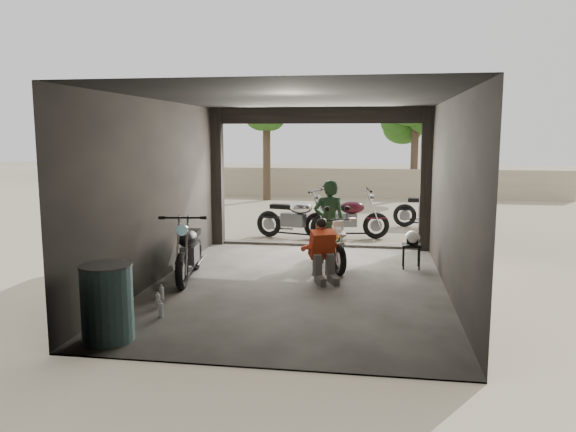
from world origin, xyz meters
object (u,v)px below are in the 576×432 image
(main_bike, at_px, (329,242))
(helmet, at_px, (412,238))
(outside_bike_c, at_px, (431,206))
(rider, at_px, (329,222))
(oil_drum, at_px, (107,304))
(sign_post, at_px, (476,171))
(stool, at_px, (411,248))
(outside_bike_a, at_px, (295,214))
(mechanic, at_px, (324,253))
(left_bike, at_px, (189,246))
(outside_bike_b, at_px, (347,214))

(main_bike, xyz_separation_m, helmet, (1.59, 0.15, 0.10))
(outside_bike_c, xyz_separation_m, rider, (-2.45, -4.89, 0.24))
(outside_bike_c, relative_size, oil_drum, 1.82)
(oil_drum, height_order, sign_post, sign_post)
(rider, xyz_separation_m, sign_post, (3.29, 3.07, 0.86))
(stool, bearing_deg, outside_bike_c, 80.67)
(outside_bike_c, xyz_separation_m, sign_post, (0.84, -1.83, 1.10))
(outside_bike_a, xyz_separation_m, stool, (2.67, -2.77, -0.22))
(stool, relative_size, helmet, 1.63)
(mechanic, bearing_deg, outside_bike_a, 82.18)
(sign_post, bearing_deg, left_bike, -163.84)
(outside_bike_b, xyz_separation_m, outside_bike_c, (2.24, 2.05, -0.02))
(stool, bearing_deg, rider, 173.98)
(outside_bike_a, distance_m, helmet, 3.87)
(outside_bike_b, bearing_deg, oil_drum, 152.83)
(main_bike, bearing_deg, oil_drum, -141.90)
(stool, bearing_deg, oil_drum, -131.33)
(oil_drum, distance_m, sign_post, 9.71)
(mechanic, distance_m, oil_drum, 4.08)
(left_bike, bearing_deg, outside_bike_c, 44.49)
(oil_drum, bearing_deg, helmet, 48.47)
(rider, height_order, mechanic, rider)
(rider, bearing_deg, outside_bike_a, -76.07)
(left_bike, distance_m, outside_bike_b, 5.13)
(left_bike, xyz_separation_m, stool, (4.00, 1.41, -0.20))
(stool, distance_m, oil_drum, 6.06)
(outside_bike_b, distance_m, oil_drum, 8.00)
(sign_post, bearing_deg, rider, -160.21)
(outside_bike_c, xyz_separation_m, helmet, (-0.82, -5.08, 0.02))
(outside_bike_a, bearing_deg, oil_drum, -174.02)
(helmet, xyz_separation_m, oil_drum, (-4.01, -4.53, -0.13))
(sign_post, bearing_deg, oil_drum, -149.27)
(outside_bike_b, relative_size, oil_drum, 1.87)
(stool, bearing_deg, helmet, -60.46)
(outside_bike_a, bearing_deg, helmet, -119.81)
(outside_bike_b, bearing_deg, rider, 167.58)
(left_bike, relative_size, rider, 1.06)
(main_bike, xyz_separation_m, rider, (-0.04, 0.34, 0.32))
(main_bike, xyz_separation_m, outside_bike_c, (2.41, 5.23, 0.08))
(stool, bearing_deg, mechanic, -141.44)
(outside_bike_a, relative_size, stool, 3.81)
(mechanic, bearing_deg, oil_drum, -149.27)
(oil_drum, bearing_deg, outside_bike_b, 71.12)
(left_bike, relative_size, oil_drum, 1.83)
(main_bike, height_order, outside_bike_a, outside_bike_a)
(outside_bike_c, bearing_deg, helmet, 175.09)
(outside_bike_b, bearing_deg, outside_bike_c, -55.93)
(main_bike, xyz_separation_m, mechanic, (-0.00, -1.10, 0.01))
(outside_bike_a, height_order, helmet, outside_bike_a)
(outside_bike_b, xyz_separation_m, oil_drum, (-2.59, -7.57, -0.13))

